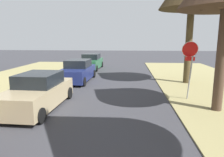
{
  "coord_description": "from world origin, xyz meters",
  "views": [
    {
      "loc": [
        1.6,
        2.78,
        3.07
      ],
      "look_at": [
        0.9,
        11.03,
        1.5
      ],
      "focal_mm": 33.29,
      "sensor_mm": 36.0,
      "label": 1
    }
  ],
  "objects_px": {
    "parked_sedan_tan": "(38,92)",
    "parked_sedan_green": "(91,62)",
    "parked_sedan_navy": "(78,71)",
    "stop_sign_far": "(190,58)"
  },
  "relations": [
    {
      "from": "parked_sedan_green",
      "to": "parked_sedan_navy",
      "type": "bearing_deg",
      "value": -88.38
    },
    {
      "from": "parked_sedan_navy",
      "to": "parked_sedan_green",
      "type": "xyz_separation_m",
      "value": [
        -0.18,
        6.37,
        0.0
      ]
    },
    {
      "from": "parked_sedan_navy",
      "to": "parked_sedan_tan",
      "type": "bearing_deg",
      "value": -92.27
    },
    {
      "from": "parked_sedan_navy",
      "to": "parked_sedan_green",
      "type": "relative_size",
      "value": 1.0
    },
    {
      "from": "parked_sedan_navy",
      "to": "parked_sedan_green",
      "type": "bearing_deg",
      "value": 91.62
    },
    {
      "from": "stop_sign_far",
      "to": "parked_sedan_green",
      "type": "height_order",
      "value": "stop_sign_far"
    },
    {
      "from": "stop_sign_far",
      "to": "parked_sedan_green",
      "type": "distance_m",
      "value": 12.83
    },
    {
      "from": "parked_sedan_tan",
      "to": "parked_sedan_navy",
      "type": "distance_m",
      "value": 6.22
    },
    {
      "from": "stop_sign_far",
      "to": "parked_sedan_tan",
      "type": "bearing_deg",
      "value": -164.71
    },
    {
      "from": "parked_sedan_tan",
      "to": "parked_sedan_green",
      "type": "xyz_separation_m",
      "value": [
        0.07,
        12.59,
        0.0
      ]
    }
  ]
}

